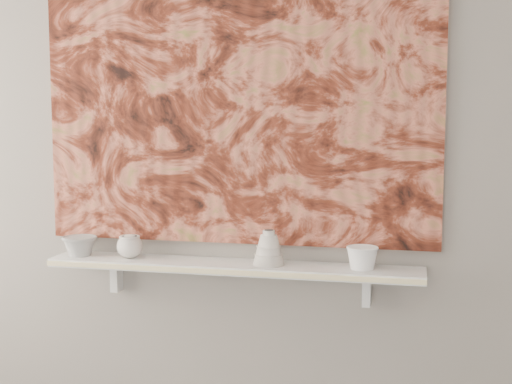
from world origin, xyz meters
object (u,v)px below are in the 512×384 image
(bowl_grey, at_px, (80,246))
(cup_cream, at_px, (130,246))
(shelf, at_px, (232,267))
(painting, at_px, (237,97))
(bowl_white, at_px, (362,258))
(bell_vessel, at_px, (269,247))

(bowl_grey, bearing_deg, cup_cream, 0.00)
(shelf, xyz_separation_m, painting, (0.00, 0.08, 0.62))
(shelf, distance_m, painting, 0.63)
(shelf, relative_size, painting, 0.93)
(painting, distance_m, bowl_grey, 0.84)
(shelf, bearing_deg, bowl_white, 0.00)
(shelf, bearing_deg, cup_cream, 180.00)
(bowl_white, bearing_deg, painting, 170.41)
(cup_cream, bearing_deg, bowl_grey, 180.00)
(bell_vessel, bearing_deg, bowl_grey, 180.00)
(painting, bearing_deg, shelf, -90.00)
(painting, distance_m, bell_vessel, 0.57)
(painting, bearing_deg, cup_cream, -168.73)
(bowl_white, bearing_deg, shelf, 180.00)
(shelf, relative_size, bowl_white, 12.33)
(painting, xyz_separation_m, cup_cream, (-0.40, -0.08, -0.57))
(cup_cream, bearing_deg, bell_vessel, 0.00)
(shelf, height_order, bowl_white, bowl_white)
(bowl_grey, height_order, bell_vessel, bell_vessel)
(cup_cream, relative_size, bowl_white, 0.87)
(bell_vessel, bearing_deg, painting, 149.66)
(shelf, xyz_separation_m, bell_vessel, (0.14, 0.00, 0.08))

